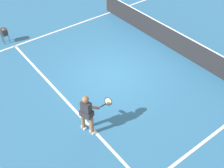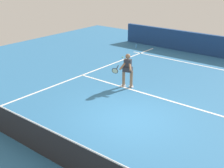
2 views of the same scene
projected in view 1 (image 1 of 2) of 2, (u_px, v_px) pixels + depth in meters
The scene contains 7 objects.
ground_plane at pixel (111, 75), 11.68m from camera, with size 26.00×26.00×0.00m, color teal.
service_line_marking at pixel (64, 98), 10.63m from camera, with size 9.10×0.10×0.01m, color white.
sideline_left_marking at pixel (57, 31), 14.41m from camera, with size 0.10×18.00×0.01m, color white.
sideline_right_marking at pixel (198, 146), 8.95m from camera, with size 0.10×18.00×0.01m, color white.
court_net at pixel (170, 38), 12.93m from camera, with size 9.78×0.08×1.09m.
tennis_player at pixel (87, 113), 8.91m from camera, with size 0.66×1.09×1.55m.
ball_hopper at pixel (4, 32), 13.27m from camera, with size 0.36×0.36×0.74m.
Camera 1 is at (7.21, -5.53, 7.34)m, focal length 45.14 mm.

